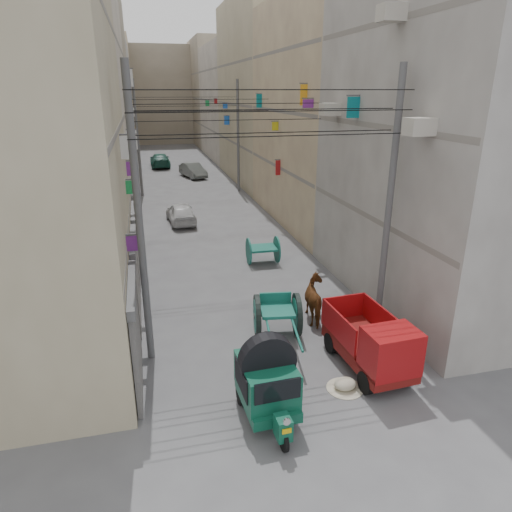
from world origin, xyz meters
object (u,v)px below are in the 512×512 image
object	(u,v)px
tonga_cart	(277,314)
distant_car_white	(181,213)
horse	(317,300)
distant_car_green	(160,160)
distant_car_grey	(193,170)
mini_truck	(375,348)
second_cart	(263,249)
feed_sack	(345,384)
auto_rickshaw	(267,380)

from	to	relation	value
tonga_cart	distant_car_white	distance (m)	13.80
horse	distant_car_green	bearing A→B (deg)	-78.38
distant_car_white	distant_car_green	xyz separation A→B (m)	(-0.21, 21.02, 0.06)
distant_car_grey	tonga_cart	bearing A→B (deg)	-106.53
mini_truck	distant_car_white	world-z (taller)	mini_truck
mini_truck	second_cart	world-z (taller)	mini_truck
feed_sack	distant_car_white	bearing A→B (deg)	99.17
mini_truck	horse	bearing A→B (deg)	92.62
auto_rickshaw	mini_truck	size ratio (longest dim) A/B	0.75
auto_rickshaw	distant_car_grey	bearing A→B (deg)	84.38
distant_car_grey	distant_car_green	bearing A→B (deg)	95.68
distant_car_white	distant_car_grey	xyz separation A→B (m)	(2.32, 14.46, 0.02)
mini_truck	distant_car_grey	size ratio (longest dim) A/B	0.83
auto_rickshaw	second_cart	world-z (taller)	auto_rickshaw
horse	distant_car_white	size ratio (longest dim) A/B	0.48
tonga_cart	mini_truck	size ratio (longest dim) A/B	1.00
tonga_cart	auto_rickshaw	bearing A→B (deg)	-100.93
feed_sack	tonga_cart	bearing A→B (deg)	106.57
second_cart	horse	size ratio (longest dim) A/B	0.82
mini_truck	feed_sack	bearing A→B (deg)	-160.83
mini_truck	horse	world-z (taller)	mini_truck
auto_rickshaw	tonga_cart	world-z (taller)	auto_rickshaw
tonga_cart	distant_car_grey	size ratio (longest dim) A/B	0.83
distant_car_white	distant_car_grey	size ratio (longest dim) A/B	0.94
auto_rickshaw	distant_car_white	xyz separation A→B (m)	(-0.49, 17.27, -0.36)
mini_truck	second_cart	distance (m)	8.97
horse	distant_car_grey	size ratio (longest dim) A/B	0.45
distant_car_green	auto_rickshaw	bearing A→B (deg)	90.53
distant_car_grey	distant_car_white	bearing A→B (deg)	-114.57
second_cart	horse	world-z (taller)	horse
feed_sack	horse	bearing A→B (deg)	80.20
auto_rickshaw	second_cart	distance (m)	10.13
auto_rickshaw	distant_car_green	world-z (taller)	auto_rickshaw
tonga_cart	second_cart	xyz separation A→B (m)	(1.17, 6.24, -0.07)
auto_rickshaw	feed_sack	bearing A→B (deg)	9.70
auto_rickshaw	feed_sack	xyz separation A→B (m)	(2.22, 0.47, -0.81)
horse	distant_car_white	world-z (taller)	horse
distant_car_grey	distant_car_green	distance (m)	7.03
second_cart	mini_truck	bearing A→B (deg)	-83.23
second_cart	distant_car_white	bearing A→B (deg)	113.62
auto_rickshaw	distant_car_grey	distance (m)	31.78
auto_rickshaw	distant_car_white	bearing A→B (deg)	89.32
mini_truck	distant_car_white	distance (m)	16.80
tonga_cart	distant_car_green	distance (m)	34.76
second_cart	distant_car_white	size ratio (longest dim) A/B	0.39
auto_rickshaw	mini_truck	distance (m)	3.33
feed_sack	distant_car_grey	size ratio (longest dim) A/B	0.16
horse	distant_car_white	bearing A→B (deg)	-69.90
horse	distant_car_grey	distance (m)	27.51
distant_car_white	distant_car_green	size ratio (longest dim) A/B	0.78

